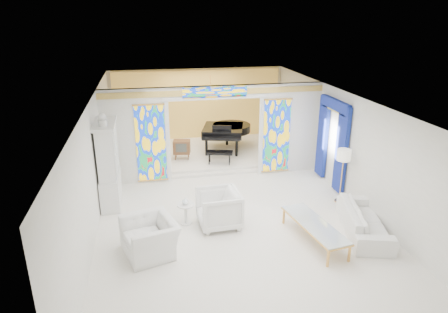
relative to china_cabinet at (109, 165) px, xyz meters
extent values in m
plane|color=white|center=(3.22, -0.60, -1.17)|extent=(12.00, 12.00, 0.00)
cube|color=white|center=(3.22, -0.60, 1.83)|extent=(7.00, 12.00, 0.02)
cube|color=silver|center=(3.22, 5.40, 0.33)|extent=(7.00, 0.02, 3.00)
cube|color=silver|center=(3.22, -6.60, 0.33)|extent=(7.00, 0.02, 3.00)
cube|color=silver|center=(-0.28, -0.60, 0.33)|extent=(0.02, 12.00, 3.00)
cube|color=silver|center=(6.72, -0.60, 0.33)|extent=(0.02, 12.00, 3.00)
cube|color=silver|center=(0.72, 1.40, 0.33)|extent=(2.00, 0.18, 3.00)
cube|color=silver|center=(5.72, 1.40, 0.33)|extent=(2.00, 0.18, 3.00)
cube|color=silver|center=(3.22, 1.40, 1.63)|extent=(3.00, 0.18, 0.40)
cube|color=silver|center=(1.72, 1.30, 0.13)|extent=(0.12, 0.06, 2.60)
cube|color=silver|center=(4.72, 1.30, 0.13)|extent=(0.12, 0.06, 2.60)
cube|color=silver|center=(3.22, 1.30, 1.48)|extent=(3.24, 0.06, 0.12)
cube|color=#D7B451|center=(3.22, 1.30, 1.65)|extent=(7.00, 0.05, 0.18)
cube|color=gold|center=(1.19, 1.29, 0.13)|extent=(0.90, 0.04, 2.40)
cube|color=gold|center=(5.25, 1.29, 0.13)|extent=(0.90, 0.04, 2.40)
cube|color=gold|center=(3.22, 1.29, 1.65)|extent=(2.00, 0.04, 0.34)
cube|color=white|center=(3.22, 3.50, -1.08)|extent=(6.80, 3.80, 0.18)
cube|color=gold|center=(3.22, 5.28, 0.33)|extent=(6.70, 0.10, 2.90)
cylinder|color=gold|center=(3.42, 3.40, 1.38)|extent=(0.48, 0.48, 0.30)
cube|color=navy|center=(6.62, -0.55, 0.18)|extent=(0.12, 0.55, 2.60)
cube|color=navy|center=(6.62, 0.75, 0.18)|extent=(0.12, 0.55, 2.60)
cube|color=navy|center=(6.62, 0.10, 1.38)|extent=(0.14, 1.70, 0.30)
cube|color=#DCC84D|center=(6.62, 0.10, 1.21)|extent=(0.12, 1.50, 0.06)
cube|color=silver|center=(0.00, 0.00, -0.72)|extent=(0.50, 1.40, 0.90)
cube|color=silver|center=(0.00, 0.00, 0.43)|extent=(0.44, 1.30, 1.40)
cube|color=white|center=(0.23, 0.00, 0.43)|extent=(0.01, 1.20, 1.30)
cube|color=silver|center=(0.00, 0.00, 1.17)|extent=(0.56, 1.46, 0.08)
cylinder|color=silver|center=(0.00, -0.35, 1.29)|extent=(0.22, 0.22, 0.16)
sphere|color=silver|center=(0.00, -0.35, 1.45)|extent=(0.20, 0.20, 0.20)
imported|color=white|center=(1.00, -2.71, -0.77)|extent=(1.39, 1.50, 0.80)
imported|color=white|center=(2.73, -1.81, -0.69)|extent=(1.09, 1.06, 0.95)
imported|color=white|center=(6.17, -2.84, -0.84)|extent=(1.46, 2.43, 0.67)
cylinder|color=silver|center=(1.93, -1.55, -0.63)|extent=(0.49, 0.49, 0.03)
cylinder|color=silver|center=(1.93, -1.55, -0.90)|extent=(0.08, 0.08, 0.52)
cylinder|color=silver|center=(1.93, -1.55, -1.16)|extent=(0.32, 0.32, 0.03)
imported|color=silver|center=(1.93, -1.55, -0.53)|extent=(0.20, 0.20, 0.18)
cube|color=white|center=(4.80, -2.98, -0.72)|extent=(0.93, 2.15, 0.04)
cube|color=gold|center=(4.80, -2.98, -0.74)|extent=(0.97, 2.19, 0.03)
cube|color=gold|center=(4.68, -4.00, -0.96)|extent=(0.05, 0.05, 0.43)
cube|color=gold|center=(5.22, -3.92, -0.96)|extent=(0.05, 0.05, 0.43)
cube|color=gold|center=(4.38, -2.04, -0.96)|extent=(0.05, 0.05, 0.43)
cube|color=gold|center=(4.92, -1.96, -0.96)|extent=(0.05, 0.05, 0.43)
cylinder|color=gold|center=(6.38, -1.14, -1.15)|extent=(0.34, 0.34, 0.03)
cylinder|color=gold|center=(6.38, -1.14, -0.45)|extent=(0.04, 0.04, 1.44)
cylinder|color=white|center=(6.38, -1.14, 0.25)|extent=(0.48, 0.48, 0.31)
cube|color=black|center=(3.90, 3.50, -0.23)|extent=(1.82, 1.89, 0.28)
cylinder|color=black|center=(4.29, 3.75, -0.23)|extent=(1.78, 1.78, 0.28)
cube|color=black|center=(3.65, 2.64, -0.27)|extent=(1.38, 0.66, 0.10)
cube|color=silver|center=(3.63, 2.56, -0.25)|extent=(1.23, 0.44, 0.03)
cube|color=black|center=(3.75, 2.97, -0.01)|extent=(0.68, 0.22, 0.25)
cube|color=black|center=(3.49, 2.06, -0.59)|extent=(0.96, 0.58, 0.08)
cylinder|color=black|center=(3.18, 2.98, -0.68)|extent=(0.12, 0.12, 0.62)
cylinder|color=black|center=(4.24, 2.68, -0.68)|extent=(0.12, 0.12, 0.62)
cylinder|color=black|center=(4.16, 4.05, -0.68)|extent=(0.12, 0.12, 0.62)
cube|color=brown|center=(2.26, 2.79, -0.54)|extent=(0.65, 0.50, 0.47)
cube|color=#3B403E|center=(2.23, 2.59, -0.52)|extent=(0.38, 0.09, 0.30)
cone|color=brown|center=(2.01, 2.69, -0.89)|extent=(0.04, 0.04, 0.21)
cone|color=brown|center=(2.46, 2.61, -0.89)|extent=(0.04, 0.04, 0.21)
cone|color=brown|center=(2.07, 2.97, -0.89)|extent=(0.04, 0.04, 0.21)
cone|color=brown|center=(2.51, 2.89, -0.89)|extent=(0.04, 0.04, 0.21)
camera|label=1|loc=(1.10, -10.63, 3.96)|focal=32.00mm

